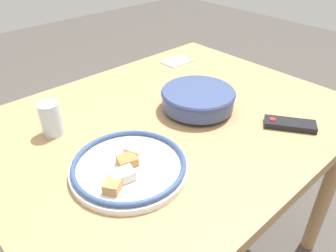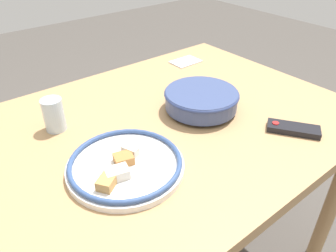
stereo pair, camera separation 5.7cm
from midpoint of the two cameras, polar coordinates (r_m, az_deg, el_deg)
The scene contains 6 objects.
dining_table at distance 1.17m, azimuth 2.11°, elevation -2.39°, with size 1.22×0.95×0.77m.
noodle_bowl at distance 1.14m, azimuth 7.22°, elevation 4.62°, with size 0.26×0.26×0.07m.
food_plate at distance 0.89m, azimuth -5.68°, elevation -6.79°, with size 0.32×0.32×0.05m.
tv_remote at distance 1.12m, azimuth 22.33°, elevation -0.48°, with size 0.14×0.17×0.02m.
drinking_glass at distance 1.08m, azimuth -17.88°, elevation 1.85°, with size 0.07×0.07×0.11m.
folded_napkin at distance 1.55m, azimuth 4.15°, elevation 11.10°, with size 0.13×0.09×0.01m.
Camera 2 is at (0.60, 0.73, 1.36)m, focal length 35.00 mm.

